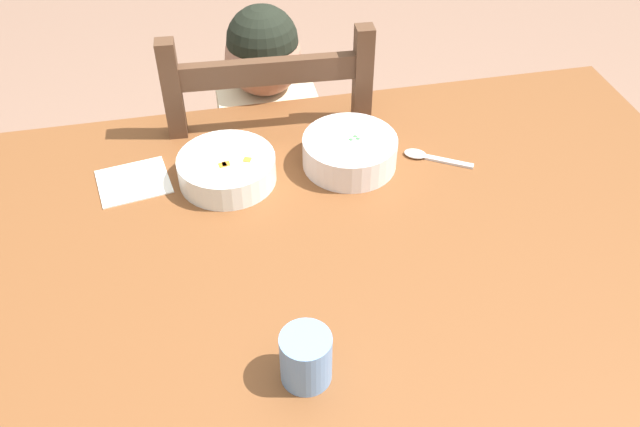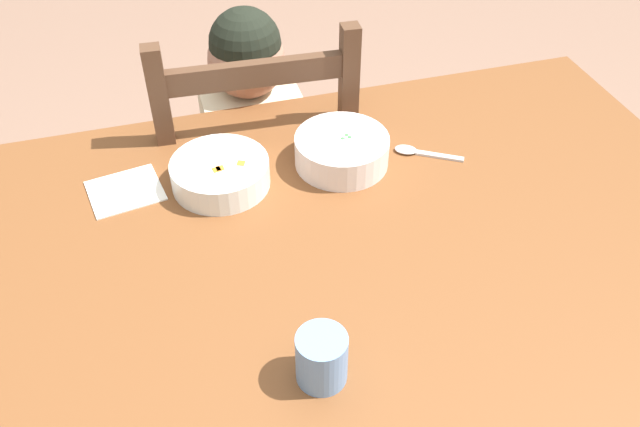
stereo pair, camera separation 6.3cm
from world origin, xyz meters
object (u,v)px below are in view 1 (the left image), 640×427
(drinking_cup, at_px, (306,358))
(bowl_of_peas, at_px, (350,151))
(dining_table, at_px, (341,302))
(dining_chair, at_px, (272,194))
(spoon, at_px, (425,156))
(bowl_of_carrots, at_px, (227,168))
(child_figure, at_px, (270,140))

(drinking_cup, bearing_deg, bowl_of_peas, 69.19)
(dining_table, relative_size, bowl_of_peas, 8.04)
(dining_chair, relative_size, spoon, 7.46)
(dining_table, xyz_separation_m, drinking_cup, (-0.10, -0.20, 0.13))
(dining_chair, xyz_separation_m, spoon, (0.27, -0.31, 0.30))
(dining_chair, xyz_separation_m, drinking_cup, (-0.05, -0.75, 0.34))
(dining_chair, height_order, bowl_of_peas, dining_chair)
(bowl_of_peas, bearing_deg, drinking_cup, -110.81)
(bowl_of_peas, height_order, spoon, bowl_of_peas)
(bowl_of_carrots, relative_size, spoon, 1.42)
(dining_table, xyz_separation_m, dining_chair, (-0.04, 0.56, -0.21))
(child_figure, relative_size, spoon, 7.31)
(bowl_of_carrots, bearing_deg, bowl_of_peas, 0.01)
(bowl_of_carrots, distance_m, spoon, 0.39)
(child_figure, height_order, bowl_of_carrots, child_figure)
(bowl_of_peas, xyz_separation_m, drinking_cup, (-0.17, -0.46, 0.01))
(spoon, distance_m, drinking_cup, 0.55)
(dining_chair, height_order, spoon, dining_chair)
(child_figure, distance_m, spoon, 0.43)
(dining_table, bearing_deg, bowl_of_carrots, 121.20)
(bowl_of_peas, bearing_deg, child_figure, 111.84)
(dining_chair, height_order, bowl_of_carrots, dining_chair)
(dining_table, relative_size, bowl_of_carrots, 7.98)
(child_figure, relative_size, bowl_of_peas, 5.17)
(dining_table, distance_m, spoon, 0.35)
(dining_table, bearing_deg, child_figure, 94.27)
(bowl_of_carrots, height_order, drinking_cup, drinking_cup)
(bowl_of_peas, relative_size, spoon, 1.41)
(bowl_of_peas, height_order, drinking_cup, drinking_cup)
(dining_chair, height_order, drinking_cup, dining_chair)
(child_figure, height_order, drinking_cup, child_figure)
(bowl_of_carrots, distance_m, drinking_cup, 0.46)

